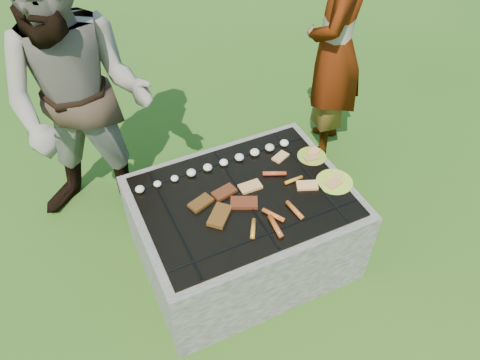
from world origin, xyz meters
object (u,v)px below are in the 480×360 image
object	(u,v)px
fire_pit	(243,230)
plate_near	(334,182)
plate_far	(312,156)
cook	(336,49)
bystander	(80,104)

from	to	relation	value
fire_pit	plate_near	world-z (taller)	plate_near
fire_pit	plate_near	size ratio (longest dim) A/B	4.88
plate_far	plate_near	distance (m)	0.27
plate_far	plate_near	bearing A→B (deg)	-90.32
plate_far	cook	world-z (taller)	cook
plate_far	bystander	distance (m)	1.50
fire_pit	plate_far	size ratio (longest dim) A/B	5.40
plate_near	cook	distance (m)	1.12
cook	bystander	bearing A→B (deg)	-47.07
cook	bystander	world-z (taller)	bystander
plate_far	plate_near	xyz separation A→B (m)	(-0.00, -0.27, 0.00)
plate_far	cook	distance (m)	0.91
fire_pit	plate_far	bearing A→B (deg)	13.00
plate_far	plate_near	world-z (taller)	plate_near
plate_near	bystander	world-z (taller)	bystander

